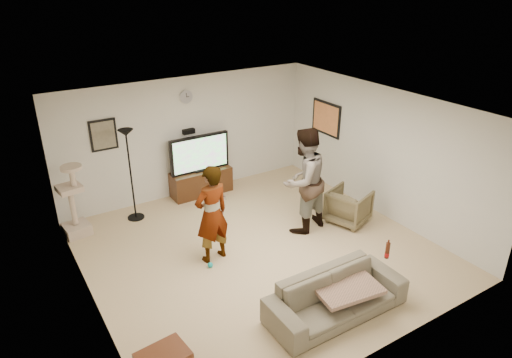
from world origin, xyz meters
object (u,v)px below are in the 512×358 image
tv_stand (201,182)px  sofa (336,296)px  person_right (304,181)px  armchair (349,206)px  floor_lamp (131,176)px  person_left (212,214)px  beer_bottle (387,250)px  cat_tree (72,201)px  tv (200,153)px

tv_stand → sofa: bearing=-91.1°
tv_stand → person_right: 2.60m
armchair → person_right: bearing=55.0°
person_right → sofa: 2.43m
floor_lamp → armchair: 4.14m
tv_stand → person_left: size_ratio=0.78×
person_left → floor_lamp: bearing=-80.1°
floor_lamp → person_left: (0.65, -2.03, -0.06)m
tv_stand → floor_lamp: floor_lamp is taller
sofa → armchair: size_ratio=2.80×
floor_lamp → beer_bottle: 4.79m
cat_tree → armchair: cat_tree is taller
cat_tree → sofa: 4.88m
tv → tv_stand: bearing=0.0°
person_left → beer_bottle: (1.75, -2.11, -0.12)m
sofa → beer_bottle: (0.93, 0.00, 0.42)m
tv → armchair: bearing=-54.6°
tv → floor_lamp: size_ratio=0.73×
floor_lamp → beer_bottle: (2.40, -4.14, -0.18)m
cat_tree → armchair: size_ratio=1.89×
armchair → person_left: bearing=65.3°
person_right → armchair: size_ratio=2.72×
tv → armchair: size_ratio=1.81×
tv → cat_tree: bearing=-173.4°
person_left → beer_bottle: 2.74m
floor_lamp → person_right: (2.49, -2.04, 0.08)m
tv_stand → sofa: (-0.08, -4.43, 0.02)m
tv → cat_tree: cat_tree is taller
armchair → beer_bottle: bearing=132.4°
sofa → person_right: bearing=64.8°
tv_stand → person_left: bearing=-111.4°
tv_stand → cat_tree: cat_tree is taller
person_left → armchair: (2.75, -0.26, -0.51)m
tv_stand → cat_tree: 2.71m
person_left → person_right: 1.84m
cat_tree → tv_stand: bearing=6.6°
floor_lamp → sofa: (1.48, -4.14, -0.60)m
cat_tree → beer_bottle: size_ratio=5.44×
person_right → tv: bearing=-79.8°
person_right → beer_bottle: size_ratio=7.83×
cat_tree → person_left: person_left is taller
cat_tree → beer_bottle: 5.41m
tv → person_right: person_right is taller
person_right → cat_tree: bearing=-40.8°
tv → person_left: (-0.91, -2.32, -0.09)m
person_left → sofa: 2.33m
person_left → armchair: person_left is taller
floor_lamp → armchair: floor_lamp is taller
floor_lamp → person_right: bearing=-39.3°
person_left → tv: bearing=-119.2°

